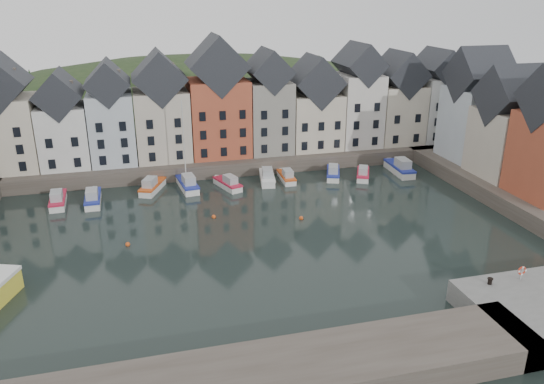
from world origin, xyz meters
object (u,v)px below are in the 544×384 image
object	(u,v)px
boat_a	(58,200)
mooring_bollard	(490,281)
life_ring_post	(522,271)
boat_d	(188,184)

from	to	relation	value
boat_a	mooring_bollard	size ratio (longest dim) A/B	10.85
boat_a	mooring_bollard	distance (m)	51.05
boat_a	life_ring_post	bearing A→B (deg)	-41.74
boat_a	boat_d	xyz separation A→B (m)	(16.53, 1.69, 0.11)
mooring_bollard	life_ring_post	distance (m)	3.07
boat_d	mooring_bollard	xyz separation A→B (m)	(21.91, -35.24, 1.51)
boat_a	boat_d	distance (m)	16.62
boat_a	mooring_bollard	bearing A→B (deg)	-43.84
mooring_bollard	life_ring_post	xyz separation A→B (m)	(3.02, -0.04, 0.55)
boat_a	mooring_bollard	world-z (taller)	mooring_bollard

